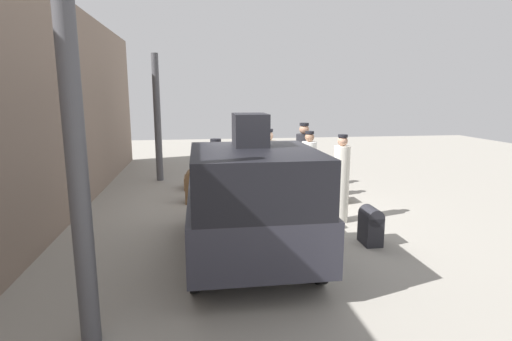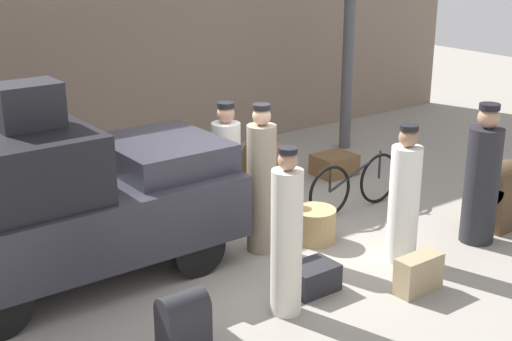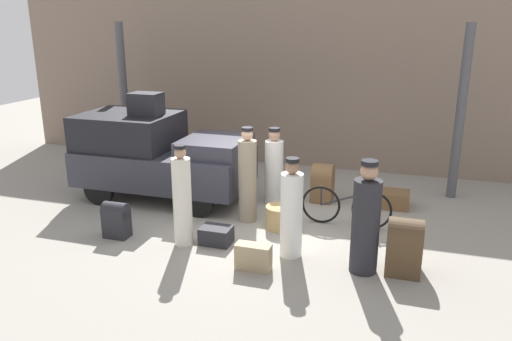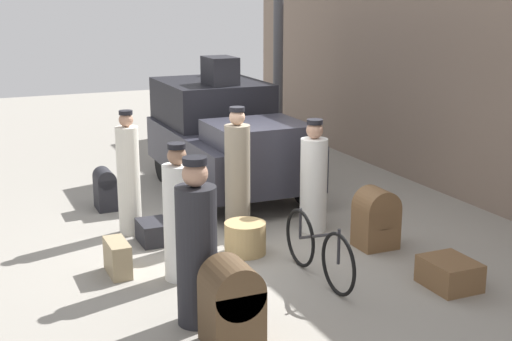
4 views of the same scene
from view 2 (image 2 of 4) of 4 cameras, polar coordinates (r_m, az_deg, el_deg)
name	(u,v)px [view 2 (image 2 of 4)]	position (r m, az deg, el deg)	size (l,w,h in m)	color
ground_plane	(253,250)	(8.89, -0.27, -6.39)	(30.00, 30.00, 0.00)	gray
station_building_facade	(100,32)	(11.69, -12.41, 10.79)	(16.00, 0.15, 4.50)	gray
canopy_pillar_right	(348,45)	(12.74, 7.41, 9.89)	(0.20, 0.20, 3.72)	#4C4C51
truck	(56,199)	(8.10, -15.72, -2.22)	(3.65, 1.85, 1.82)	black
bicycle	(355,184)	(10.10, 7.93, -1.10)	(1.70, 0.04, 0.79)	black
wicker_basket	(314,225)	(9.11, 4.67, -4.35)	(0.55, 0.55, 0.43)	tan
conductor_in_dark_uniform	(261,185)	(8.59, 0.44, -1.13)	(0.36, 0.36, 1.85)	gray
porter_standing_middle	(482,180)	(9.29, 17.62, -0.76)	(0.43, 0.43, 1.79)	#232328
porter_carrying_trunk	(287,239)	(7.19, 2.47, -5.46)	(0.32, 0.32, 1.78)	silver
porter_with_bicycle	(404,200)	(8.52, 11.76, -2.33)	(0.36, 0.36, 1.68)	white
porter_lifting_near_truck	(226,167)	(9.58, -2.39, 0.27)	(0.39, 0.39, 1.63)	white
suitcase_small_leather	(183,324)	(6.69, -5.83, -12.09)	(0.44, 0.29, 0.66)	#232328
suitcase_black_upright	(312,277)	(7.92, 4.51, -8.53)	(0.54, 0.40, 0.30)	#232328
trunk_umber_medium	(264,168)	(10.56, 0.61, 0.19)	(0.45, 0.52, 0.83)	brown
trunk_wicker_pale	(334,165)	(11.60, 6.28, 0.48)	(0.65, 0.53, 0.34)	brown
trunk_barrel_dark	(498,194)	(9.95, 18.79, -1.82)	(0.53, 0.53, 0.88)	#4C3823
trunk_large_brown	(418,274)	(8.04, 12.87, -8.06)	(0.56, 0.24, 0.42)	#9E8966
trunk_on_truck_roof	(28,105)	(7.73, -17.81, 5.01)	(0.66, 0.48, 0.46)	#232328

